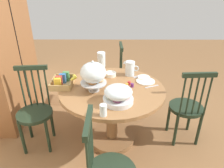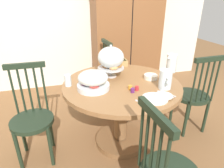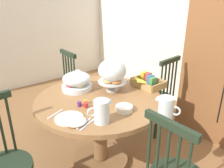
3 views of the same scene
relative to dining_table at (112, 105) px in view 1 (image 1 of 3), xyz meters
name	(u,v)px [view 1 (image 1 of 3)]	position (x,y,z in m)	size (l,w,h in m)	color
ground_plane	(113,147)	(-0.14, -0.01, -0.52)	(10.00, 10.00, 0.00)	brown
dining_table	(112,105)	(0.00, 0.00, 0.00)	(1.17, 1.17, 0.74)	olive
windsor_chair_near_window	(35,112)	(-0.06, 0.88, -0.07)	(0.40, 0.40, 0.97)	#1E2D1E
windsor_chair_facing_door	(187,108)	(0.03, -0.89, -0.07)	(0.40, 0.40, 0.97)	#1E2D1E
windsor_chair_far_side	(112,78)	(0.89, 0.01, -0.07)	(0.40, 0.40, 0.97)	#1E2D1E
pastry_stand_with_dome	(93,74)	(-0.06, 0.20, 0.42)	(0.28, 0.28, 0.34)	silver
fruit_platter_covered	(118,95)	(-0.30, -0.06, 0.30)	(0.30, 0.30, 0.18)	silver
orange_juice_pitcher	(130,69)	(0.35, -0.22, 0.30)	(0.12, 0.20, 0.18)	silver
milk_pitcher	(101,60)	(0.64, 0.15, 0.31)	(0.19, 0.11, 0.20)	silver
cereal_basket	(63,81)	(0.08, 0.55, 0.27)	(0.32, 0.30, 0.12)	tan
china_plate_large	(145,81)	(0.16, -0.39, 0.22)	(0.22, 0.22, 0.01)	white
china_plate_small	(144,77)	(0.25, -0.38, 0.24)	(0.15, 0.15, 0.01)	white
cereal_bowl	(110,74)	(0.33, 0.02, 0.24)	(0.14, 0.14, 0.04)	white
drinking_glass	(103,110)	(-0.52, 0.08, 0.27)	(0.06, 0.06, 0.11)	silver
jam_jar_strawberry	(129,83)	(0.08, -0.19, 0.24)	(0.04, 0.04, 0.04)	#B7282D
jam_jar_apricot	(127,85)	(0.03, -0.16, 0.24)	(0.04, 0.04, 0.04)	orange
jam_jar_grape	(132,85)	(0.03, -0.22, 0.24)	(0.04, 0.04, 0.04)	#5B2366
table_knife	(140,77)	(0.29, -0.34, 0.22)	(0.17, 0.01, 0.01)	silver
dinner_fork	(139,76)	(0.32, -0.33, 0.22)	(0.17, 0.01, 0.01)	silver
soup_spoon	(152,87)	(0.03, -0.45, 0.22)	(0.17, 0.01, 0.01)	silver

